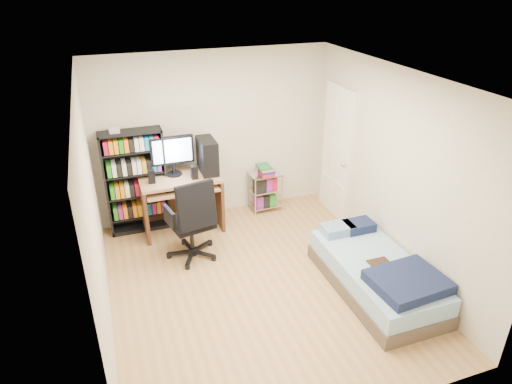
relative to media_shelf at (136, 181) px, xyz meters
name	(u,v)px	position (x,y,z in m)	size (l,w,h in m)	color
room	(259,193)	(1.20, -1.84, 0.47)	(3.58, 4.08, 2.58)	tan
media_shelf	(136,181)	(0.00, 0.00, 0.00)	(0.85, 0.28, 1.58)	black
computer_desk	(187,180)	(0.70, -0.17, -0.02)	(1.12, 0.65, 1.41)	#A17C53
office_chair	(193,233)	(0.58, -1.00, -0.41)	(0.81, 0.81, 1.15)	black
wire_cart	(265,181)	(1.94, -0.06, -0.28)	(0.49, 0.37, 0.77)	silver
bed	(377,274)	(2.48, -2.41, -0.55)	(0.91, 1.82, 0.52)	brown
door	(337,153)	(2.92, -0.49, 0.22)	(0.12, 0.80, 2.00)	white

